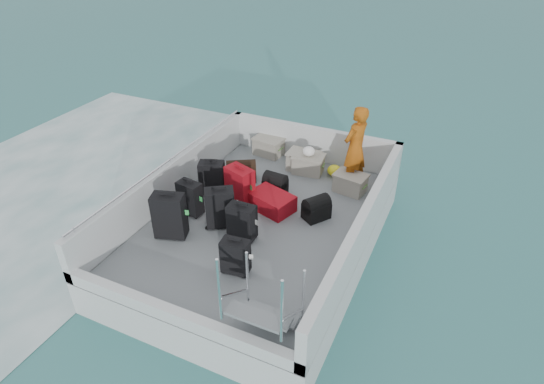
{
  "coord_description": "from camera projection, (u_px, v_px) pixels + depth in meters",
  "views": [
    {
      "loc": [
        2.81,
        -5.54,
        5.09
      ],
      "look_at": [
        0.07,
        0.33,
        1.0
      ],
      "focal_mm": 30.0,
      "sensor_mm": 36.0,
      "label": 1
    }
  ],
  "objects": [
    {
      "name": "ground",
      "position": [
        261.0,
        248.0,
        7.97
      ],
      "size": [
        160.0,
        160.0,
        0.0
      ],
      "primitive_type": "plane",
      "color": "#1B5F5E",
      "rests_on": "ground"
    },
    {
      "name": "wake_foam",
      "position": [
        59.0,
        187.0,
        9.68
      ],
      "size": [
        10.0,
        10.0,
        0.0
      ],
      "primitive_type": "plane",
      "color": "white",
      "rests_on": "ground"
    },
    {
      "name": "ferry_hull",
      "position": [
        260.0,
        235.0,
        7.81
      ],
      "size": [
        3.6,
        5.0,
        0.6
      ],
      "primitive_type": "cube",
      "color": "silver",
      "rests_on": "ground"
    },
    {
      "name": "deck",
      "position": [
        260.0,
        220.0,
        7.64
      ],
      "size": [
        3.3,
        4.7,
        0.02
      ],
      "primitive_type": "cube",
      "color": "slate",
      "rests_on": "ferry_hull"
    },
    {
      "name": "deck_fittings",
      "position": [
        270.0,
        217.0,
        7.07
      ],
      "size": [
        3.6,
        5.0,
        0.9
      ],
      "color": "silver",
      "rests_on": "deck"
    },
    {
      "name": "suitcase_0",
      "position": [
        170.0,
        216.0,
        7.06
      ],
      "size": [
        0.56,
        0.42,
        0.76
      ],
      "primitive_type": "cube",
      "rotation": [
        0.0,
        0.0,
        0.31
      ],
      "color": "black",
      "rests_on": "deck"
    },
    {
      "name": "suitcase_1",
      "position": [
        190.0,
        198.0,
        7.63
      ],
      "size": [
        0.43,
        0.28,
        0.61
      ],
      "primitive_type": "cube",
      "rotation": [
        0.0,
        0.0,
        -0.13
      ],
      "color": "black",
      "rests_on": "deck"
    },
    {
      "name": "suitcase_2",
      "position": [
        212.0,
        178.0,
        8.16
      ],
      "size": [
        0.51,
        0.4,
        0.64
      ],
      "primitive_type": "cube",
      "rotation": [
        0.0,
        0.0,
        0.35
      ],
      "color": "black",
      "rests_on": "deck"
    },
    {
      "name": "suitcase_4",
      "position": [
        220.0,
        208.0,
        7.32
      ],
      "size": [
        0.54,
        0.48,
        0.68
      ],
      "primitive_type": "cube",
      "rotation": [
        0.0,
        0.0,
        0.59
      ],
      "color": "black",
      "rests_on": "deck"
    },
    {
      "name": "suitcase_5",
      "position": [
        240.0,
        186.0,
        7.91
      ],
      "size": [
        0.56,
        0.44,
        0.68
      ],
      "primitive_type": "cube",
      "rotation": [
        0.0,
        0.0,
        -0.34
      ],
      "color": "#9F0C19",
      "rests_on": "deck"
    },
    {
      "name": "suitcase_6",
      "position": [
        236.0,
        257.0,
        6.4
      ],
      "size": [
        0.42,
        0.27,
        0.55
      ],
      "primitive_type": "cube",
      "rotation": [
        0.0,
        0.0,
        0.11
      ],
      "color": "black",
      "rests_on": "deck"
    },
    {
      "name": "suitcase_7",
      "position": [
        242.0,
        222.0,
        7.05
      ],
      "size": [
        0.44,
        0.25,
        0.61
      ],
      "primitive_type": "cube",
      "rotation": [
        0.0,
        0.0,
        0.02
      ],
      "color": "black",
      "rests_on": "deck"
    },
    {
      "name": "suitcase_8",
      "position": [
        272.0,
        202.0,
        7.83
      ],
      "size": [
        0.86,
        0.7,
        0.3
      ],
      "primitive_type": "cube",
      "rotation": [
        0.0,
        0.0,
        1.26
      ],
      "color": "#9F0C19",
      "rests_on": "deck"
    },
    {
      "name": "duffel_0",
      "position": [
        241.0,
        173.0,
        8.65
      ],
      "size": [
        0.63,
        0.54,
        0.32
      ],
      "primitive_type": null,
      "rotation": [
        0.0,
        0.0,
        0.53
      ],
      "color": "black",
      "rests_on": "deck"
    },
    {
      "name": "duffel_1",
      "position": [
        275.0,
        186.0,
        8.26
      ],
      "size": [
        0.42,
        0.33,
        0.32
      ],
      "primitive_type": null,
      "rotation": [
        0.0,
        0.0,
        -0.08
      ],
      "color": "black",
      "rests_on": "deck"
    },
    {
      "name": "duffel_2",
      "position": [
        316.0,
        210.0,
        7.6
      ],
      "size": [
        0.49,
        0.52,
        0.32
      ],
      "primitive_type": null,
      "rotation": [
        0.0,
        0.0,
        0.97
      ],
      "color": "black",
      "rests_on": "deck"
    },
    {
      "name": "crate_0",
      "position": [
        269.0,
        147.0,
        9.54
      ],
      "size": [
        0.62,
        0.47,
        0.35
      ],
      "primitive_type": "cube",
      "rotation": [
        0.0,
        0.0,
        -0.14
      ],
      "color": "gray",
      "rests_on": "deck"
    },
    {
      "name": "crate_1",
      "position": [
        303.0,
        162.0,
        8.98
      ],
      "size": [
        0.58,
        0.4,
        0.35
      ],
      "primitive_type": "cube",
      "rotation": [
        0.0,
        0.0,
        -0.0
      ],
      "color": "gray",
      "rests_on": "deck"
    },
    {
      "name": "crate_2",
      "position": [
        308.0,
        165.0,
        8.9
      ],
      "size": [
        0.61,
        0.45,
        0.34
      ],
      "primitive_type": "cube",
      "rotation": [
        0.0,
        0.0,
        0.11
      ],
      "color": "gray",
      "rests_on": "deck"
    },
    {
      "name": "crate_3",
      "position": [
        350.0,
        184.0,
        8.3
      ],
      "size": [
        0.59,
        0.45,
        0.33
      ],
      "primitive_type": "cube",
      "rotation": [
        0.0,
        0.0,
        -0.16
      ],
      "color": "gray",
      "rests_on": "deck"
    },
    {
      "name": "yellow_bag",
      "position": [
        334.0,
        171.0,
        8.82
      ],
      "size": [
        0.28,
        0.26,
        0.22
      ],
      "primitive_type": "ellipsoid",
      "color": "yellow",
      "rests_on": "deck"
    },
    {
      "name": "white_bag",
      "position": [
        309.0,
        153.0,
        8.76
      ],
      "size": [
        0.24,
        0.24,
        0.18
      ],
      "primitive_type": "ellipsoid",
      "color": "white",
      "rests_on": "crate_2"
    },
    {
      "name": "passenger",
      "position": [
        355.0,
        148.0,
        8.16
      ],
      "size": [
        0.57,
        0.68,
        1.57
      ],
      "primitive_type": "imported",
      "rotation": [
        0.0,
        0.0,
        -1.96
      ],
      "color": "orange",
      "rests_on": "deck"
    }
  ]
}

